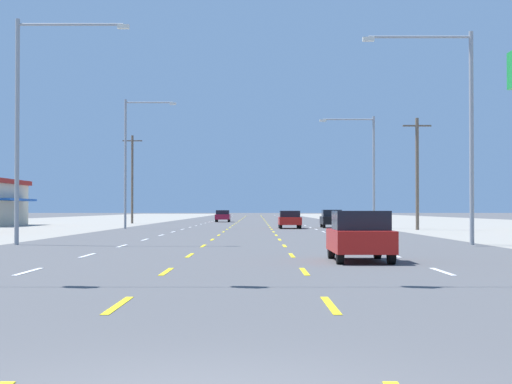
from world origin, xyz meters
TOP-DOWN VIEW (x-y plane):
  - ground_plane at (0.00, 66.00)m, footprint 572.00×572.00m
  - lane_markings at (0.00, 104.50)m, footprint 10.64×227.60m
  - signal_span_wire at (-0.43, 11.63)m, footprint 25.62×0.53m
  - hatchback_inner_right_nearest at (3.68, 18.73)m, footprint 1.72×3.90m
  - sedan_inner_right_near at (3.29, 62.69)m, footprint 1.80×4.50m
  - hatchback_far_right_mid at (6.96, 65.18)m, footprint 1.72×3.90m
  - sedan_inner_left_midfar at (-3.60, 98.06)m, footprint 1.80×4.50m
  - pole_sign_right_row_1 at (14.18, 37.47)m, footprint 0.24×2.10m
  - streetlight_left_row_0 at (-9.59, 30.72)m, footprint 5.09×0.26m
  - streetlight_right_row_0 at (9.59, 30.72)m, footprint 4.95×0.26m
  - streetlight_left_row_1 at (-9.74, 62.03)m, footprint 4.25×0.26m
  - streetlight_right_row_1 at (9.65, 62.03)m, footprint 4.52×0.26m
  - utility_pole_right_row_1 at (12.90, 57.90)m, footprint 2.20×0.26m
  - utility_pole_left_row_2 at (-13.28, 87.27)m, footprint 2.20×0.26m

SIDE VIEW (x-z plane):
  - ground_plane at x=0.00m, z-range 0.00..0.00m
  - lane_markings at x=0.00m, z-range 0.00..0.01m
  - sedan_inner_right_near at x=3.29m, z-range 0.03..1.49m
  - sedan_inner_left_midfar at x=-3.60m, z-range 0.03..1.49m
  - hatchback_inner_right_nearest at x=3.68m, z-range 0.01..1.55m
  - hatchback_far_right_mid at x=6.96m, z-range 0.01..1.55m
  - utility_pole_right_row_1 at x=12.90m, z-range 0.19..8.79m
  - utility_pole_left_row_2 at x=-13.28m, z-range 0.20..10.01m
  - streetlight_right_row_1 at x=9.65m, z-range 0.80..9.99m
  - streetlight_right_row_0 at x=9.59m, z-range 0.86..10.41m
  - signal_span_wire at x=-0.43m, z-range 0.85..10.71m
  - streetlight_left_row_0 at x=-9.59m, z-range 0.89..11.00m
  - streetlight_left_row_1 at x=-9.74m, z-range 0.80..11.37m
  - pole_sign_right_row_1 at x=14.18m, z-range 2.61..12.60m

